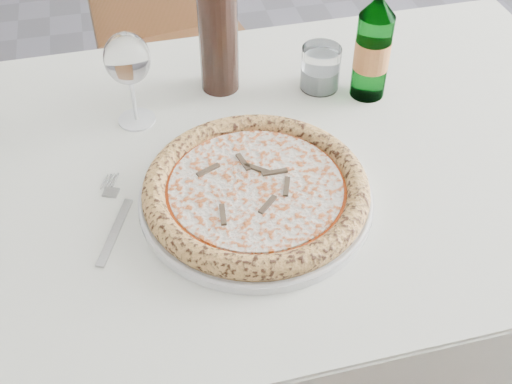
{
  "coord_description": "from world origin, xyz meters",
  "views": [
    {
      "loc": [
        -0.39,
        -0.96,
        1.45
      ],
      "look_at": [
        -0.23,
        -0.28,
        0.78
      ],
      "focal_mm": 45.0,
      "sensor_mm": 36.0,
      "label": 1
    }
  ],
  "objects_px": {
    "dining_table": "(243,200)",
    "chair_far": "(177,27)",
    "plate": "(256,197)",
    "wine_glass": "(127,61)",
    "tumbler": "(320,71)",
    "beer_bottle": "(373,47)",
    "wine_bottle": "(218,28)",
    "pizza": "(256,189)"
  },
  "relations": [
    {
      "from": "pizza",
      "to": "tumbler",
      "type": "relative_size",
      "value": 4.22
    },
    {
      "from": "tumbler",
      "to": "wine_bottle",
      "type": "distance_m",
      "value": 0.2
    },
    {
      "from": "plate",
      "to": "beer_bottle",
      "type": "xyz_separation_m",
      "value": [
        0.27,
        0.23,
        0.09
      ]
    },
    {
      "from": "wine_bottle",
      "to": "beer_bottle",
      "type": "bearing_deg",
      "value": -17.94
    },
    {
      "from": "chair_far",
      "to": "plate",
      "type": "bearing_deg",
      "value": -89.67
    },
    {
      "from": "dining_table",
      "to": "chair_far",
      "type": "xyz_separation_m",
      "value": [
        -0.01,
        0.84,
        -0.13
      ]
    },
    {
      "from": "plate",
      "to": "pizza",
      "type": "xyz_separation_m",
      "value": [
        -0.0,
        -0.0,
        0.02
      ]
    },
    {
      "from": "pizza",
      "to": "wine_bottle",
      "type": "height_order",
      "value": "wine_bottle"
    },
    {
      "from": "plate",
      "to": "chair_far",
      "type": "bearing_deg",
      "value": 90.33
    },
    {
      "from": "wine_glass",
      "to": "dining_table",
      "type": "bearing_deg",
      "value": -42.63
    },
    {
      "from": "plate",
      "to": "wine_glass",
      "type": "height_order",
      "value": "wine_glass"
    },
    {
      "from": "dining_table",
      "to": "plate",
      "type": "height_order",
      "value": "plate"
    },
    {
      "from": "chair_far",
      "to": "wine_bottle",
      "type": "bearing_deg",
      "value": -88.96
    },
    {
      "from": "pizza",
      "to": "wine_bottle",
      "type": "relative_size",
      "value": 1.2
    },
    {
      "from": "plate",
      "to": "tumbler",
      "type": "distance_m",
      "value": 0.33
    },
    {
      "from": "dining_table",
      "to": "wine_bottle",
      "type": "relative_size",
      "value": 4.8
    },
    {
      "from": "tumbler",
      "to": "beer_bottle",
      "type": "height_order",
      "value": "beer_bottle"
    },
    {
      "from": "chair_far",
      "to": "tumbler",
      "type": "xyz_separation_m",
      "value": [
        0.19,
        -0.67,
        0.26
      ]
    },
    {
      "from": "beer_bottle",
      "to": "wine_bottle",
      "type": "bearing_deg",
      "value": 162.06
    },
    {
      "from": "plate",
      "to": "wine_bottle",
      "type": "height_order",
      "value": "wine_bottle"
    },
    {
      "from": "plate",
      "to": "wine_glass",
      "type": "xyz_separation_m",
      "value": [
        -0.16,
        0.25,
        0.11
      ]
    },
    {
      "from": "tumbler",
      "to": "beer_bottle",
      "type": "bearing_deg",
      "value": -27.51
    },
    {
      "from": "chair_far",
      "to": "wine_bottle",
      "type": "distance_m",
      "value": 0.72
    },
    {
      "from": "chair_far",
      "to": "pizza",
      "type": "xyz_separation_m",
      "value": [
        0.01,
        -0.94,
        0.25
      ]
    },
    {
      "from": "pizza",
      "to": "beer_bottle",
      "type": "bearing_deg",
      "value": 40.95
    },
    {
      "from": "wine_glass",
      "to": "wine_bottle",
      "type": "relative_size",
      "value": 0.6
    },
    {
      "from": "dining_table",
      "to": "pizza",
      "type": "relative_size",
      "value": 4.0
    },
    {
      "from": "dining_table",
      "to": "chair_far",
      "type": "distance_m",
      "value": 0.85
    },
    {
      "from": "tumbler",
      "to": "beer_bottle",
      "type": "distance_m",
      "value": 0.11
    },
    {
      "from": "wine_glass",
      "to": "beer_bottle",
      "type": "distance_m",
      "value": 0.42
    },
    {
      "from": "dining_table",
      "to": "plate",
      "type": "relative_size",
      "value": 3.85
    },
    {
      "from": "dining_table",
      "to": "tumbler",
      "type": "distance_m",
      "value": 0.28
    },
    {
      "from": "dining_table",
      "to": "beer_bottle",
      "type": "bearing_deg",
      "value": 26.14
    },
    {
      "from": "chair_far",
      "to": "pizza",
      "type": "height_order",
      "value": "chair_far"
    },
    {
      "from": "plate",
      "to": "beer_bottle",
      "type": "bearing_deg",
      "value": 40.95
    },
    {
      "from": "pizza",
      "to": "wine_glass",
      "type": "xyz_separation_m",
      "value": [
        -0.16,
        0.25,
        0.1
      ]
    },
    {
      "from": "tumbler",
      "to": "pizza",
      "type": "bearing_deg",
      "value": -124.46
    },
    {
      "from": "dining_table",
      "to": "pizza",
      "type": "xyz_separation_m",
      "value": [
        -0.0,
        -0.1,
        0.12
      ]
    },
    {
      "from": "chair_far",
      "to": "dining_table",
      "type": "bearing_deg",
      "value": -89.63
    },
    {
      "from": "wine_glass",
      "to": "tumbler",
      "type": "relative_size",
      "value": 2.11
    },
    {
      "from": "wine_glass",
      "to": "wine_bottle",
      "type": "xyz_separation_m",
      "value": [
        0.16,
        0.07,
        -0.0
      ]
    },
    {
      "from": "wine_bottle",
      "to": "wine_glass",
      "type": "bearing_deg",
      "value": -157.15
    }
  ]
}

